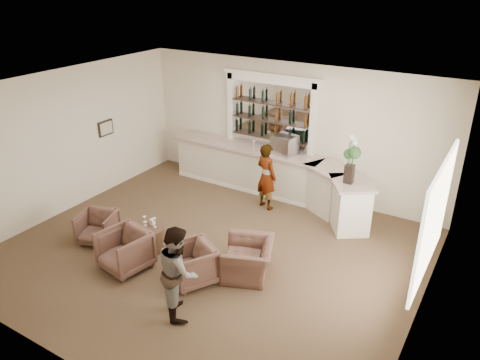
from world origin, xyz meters
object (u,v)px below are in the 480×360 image
object	(u,v)px
cocktail_table	(150,238)
guest	(178,271)
armchair_left	(98,227)
espresso_machine	(285,145)
armchair_right	(192,264)
armchair_center	(125,250)
armchair_far	(248,259)
bar_counter	(273,175)
sommelier	(266,176)
flower_vase	(351,156)

from	to	relation	value
cocktail_table	guest	world-z (taller)	guest
armchair_left	espresso_machine	world-z (taller)	espresso_machine
armchair_right	armchair_center	bearing A→B (deg)	-136.68
armchair_center	armchair_right	xyz separation A→B (m)	(1.34, 0.32, -0.02)
guest	armchair_far	world-z (taller)	guest
bar_counter	sommelier	bearing A→B (deg)	-76.21
armchair_right	armchair_left	bearing A→B (deg)	-152.41
bar_counter	flower_vase	xyz separation A→B (m)	(2.15, -0.70, 1.17)
sommelier	flower_vase	distance (m)	2.20
sommelier	guest	xyz separation A→B (m)	(0.59, -4.09, 0.00)
armchair_left	guest	bearing A→B (deg)	-36.60
armchair_right	sommelier	bearing A→B (deg)	124.20
armchair_right	flower_vase	bearing A→B (deg)	91.79
armchair_far	flower_vase	world-z (taller)	flower_vase
armchair_far	espresso_machine	size ratio (longest dim) A/B	1.87
bar_counter	armchair_left	size ratio (longest dim) A/B	7.73
cocktail_table	guest	bearing A→B (deg)	-34.89
bar_counter	espresso_machine	bearing A→B (deg)	22.60
sommelier	guest	distance (m)	4.13
espresso_machine	cocktail_table	bearing A→B (deg)	-97.11
sommelier	armchair_center	size ratio (longest dim) A/B	1.86
guest	armchair_left	size ratio (longest dim) A/B	2.19
armchair_far	cocktail_table	bearing A→B (deg)	-104.69
cocktail_table	armchair_right	size ratio (longest dim) A/B	0.78
bar_counter	armchair_right	xyz separation A→B (m)	(0.42, -3.96, -0.20)
guest	cocktail_table	bearing A→B (deg)	12.10
sommelier	flower_vase	xyz separation A→B (m)	(1.99, -0.05, 0.93)
sommelier	armchair_far	world-z (taller)	sommelier
sommelier	armchair_left	world-z (taller)	sommelier
cocktail_table	armchair_right	distance (m)	1.46
guest	bar_counter	bearing A→B (deg)	-33.96
armchair_left	armchair_far	bearing A→B (deg)	-8.78
cocktail_table	armchair_left	xyz separation A→B (m)	(-1.13, -0.33, 0.09)
armchair_far	armchair_center	bearing A→B (deg)	-86.06
bar_counter	armchair_center	distance (m)	4.38
armchair_left	flower_vase	distance (m)	5.49
armchair_left	armchair_right	bearing A→B (deg)	-21.79
armchair_right	espresso_machine	world-z (taller)	espresso_machine
sommelier	espresso_machine	size ratio (longest dim) A/B	2.94
armchair_center	armchair_right	bearing A→B (deg)	24.25
guest	armchair_far	size ratio (longest dim) A/B	1.58
sommelier	espresso_machine	bearing A→B (deg)	-77.38
armchair_center	armchair_right	size ratio (longest dim) A/B	1.06
guest	sommelier	bearing A→B (deg)	-34.73
cocktail_table	espresso_machine	world-z (taller)	espresso_machine
guest	armchair_right	distance (m)	0.96
cocktail_table	espresso_machine	bearing A→B (deg)	71.43
armchair_left	espresso_machine	size ratio (longest dim) A/B	1.35
armchair_center	armchair_right	world-z (taller)	armchair_center
armchair_far	espresso_machine	world-z (taller)	espresso_machine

